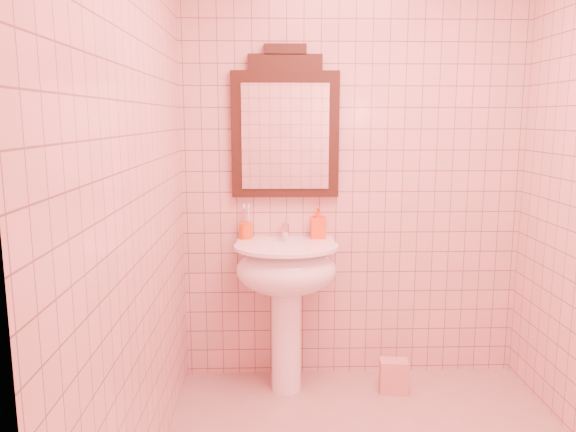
{
  "coord_description": "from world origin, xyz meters",
  "views": [
    {
      "loc": [
        -0.48,
        -2.17,
        1.56
      ],
      "look_at": [
        -0.4,
        0.55,
        1.08
      ],
      "focal_mm": 35.0,
      "sensor_mm": 36.0,
      "label": 1
    }
  ],
  "objects_px": {
    "soap_dispenser": "(318,223)",
    "towel": "(394,376)",
    "mirror": "(285,128)",
    "toothbrush_cup": "(246,230)",
    "pedestal_sink": "(286,280)"
  },
  "relations": [
    {
      "from": "soap_dispenser",
      "to": "towel",
      "type": "bearing_deg",
      "value": -27.16
    },
    {
      "from": "mirror",
      "to": "toothbrush_cup",
      "type": "relative_size",
      "value": 4.77
    },
    {
      "from": "mirror",
      "to": "towel",
      "type": "distance_m",
      "value": 1.55
    },
    {
      "from": "mirror",
      "to": "towel",
      "type": "relative_size",
      "value": 4.46
    },
    {
      "from": "pedestal_sink",
      "to": "mirror",
      "type": "distance_m",
      "value": 0.86
    },
    {
      "from": "pedestal_sink",
      "to": "toothbrush_cup",
      "type": "height_order",
      "value": "toothbrush_cup"
    },
    {
      "from": "toothbrush_cup",
      "to": "soap_dispenser",
      "type": "bearing_deg",
      "value": 0.02
    },
    {
      "from": "pedestal_sink",
      "to": "mirror",
      "type": "xyz_separation_m",
      "value": [
        0.0,
        0.2,
        0.84
      ]
    },
    {
      "from": "toothbrush_cup",
      "to": "towel",
      "type": "distance_m",
      "value": 1.19
    },
    {
      "from": "toothbrush_cup",
      "to": "towel",
      "type": "bearing_deg",
      "value": -14.14
    },
    {
      "from": "mirror",
      "to": "pedestal_sink",
      "type": "bearing_deg",
      "value": -90.0
    },
    {
      "from": "mirror",
      "to": "toothbrush_cup",
      "type": "bearing_deg",
      "value": -171.17
    },
    {
      "from": "soap_dispenser",
      "to": "towel",
      "type": "distance_m",
      "value": 0.98
    },
    {
      "from": "soap_dispenser",
      "to": "toothbrush_cup",
      "type": "bearing_deg",
      "value": 179.51
    },
    {
      "from": "pedestal_sink",
      "to": "soap_dispenser",
      "type": "relative_size",
      "value": 4.62
    }
  ]
}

